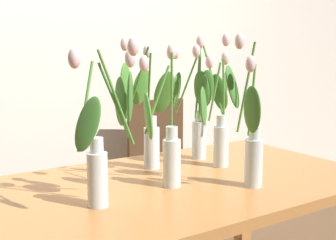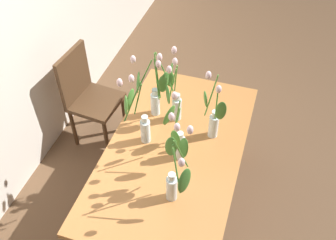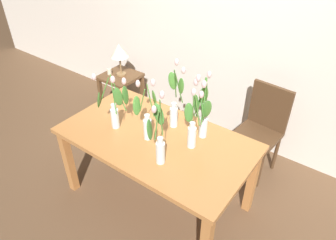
{
  "view_description": "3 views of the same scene",
  "coord_description": "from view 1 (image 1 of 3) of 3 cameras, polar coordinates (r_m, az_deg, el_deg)",
  "views": [
    {
      "loc": [
        -0.91,
        -1.36,
        1.24
      ],
      "look_at": [
        -0.08,
        -0.08,
        1.0
      ],
      "focal_mm": 46.13,
      "sensor_mm": 36.0,
      "label": 1
    },
    {
      "loc": [
        -1.62,
        -0.47,
        2.73
      ],
      "look_at": [
        0.05,
        0.06,
        0.97
      ],
      "focal_mm": 40.88,
      "sensor_mm": 36.0,
      "label": 2
    },
    {
      "loc": [
        1.28,
        -1.57,
        2.34
      ],
      "look_at": [
        0.08,
        0.05,
        0.92
      ],
      "focal_mm": 33.33,
      "sensor_mm": 36.0,
      "label": 3
    }
  ],
  "objects": [
    {
      "name": "dining_table",
      "position": [
        1.74,
        0.81,
        -10.96
      ],
      "size": [
        1.6,
        0.9,
        0.74
      ],
      "color": "#B7753D",
      "rests_on": "ground"
    },
    {
      "name": "room_wall_rear",
      "position": [
        2.85,
        -14.6,
        10.84
      ],
      "size": [
        9.0,
        0.1,
        2.7
      ],
      "primitive_type": "cube",
      "color": "silver",
      "rests_on": "ground"
    },
    {
      "name": "tulip_vase_2",
      "position": [
        1.61,
        -0.14,
        -2.63
      ],
      "size": [
        0.19,
        0.17,
        0.53
      ],
      "color": "silver",
      "rests_on": "dining_table"
    },
    {
      "name": "tulip_vase_0",
      "position": [
        2.0,
        4.25,
        1.38
      ],
      "size": [
        0.24,
        0.28,
        0.59
      ],
      "color": "silver",
      "rests_on": "dining_table"
    },
    {
      "name": "tulip_vase_1",
      "position": [
        1.92,
        6.68,
        -0.97
      ],
      "size": [
        0.19,
        0.14,
        0.51
      ],
      "color": "silver",
      "rests_on": "dining_table"
    },
    {
      "name": "tulip_vase_4",
      "position": [
        1.4,
        -8.42,
        -3.11
      ],
      "size": [
        0.27,
        0.21,
        0.55
      ],
      "color": "silver",
      "rests_on": "dining_table"
    },
    {
      "name": "tulip_vase_5",
      "position": [
        1.88,
        -2.94,
        -0.47
      ],
      "size": [
        0.18,
        0.17,
        0.57
      ],
      "color": "silver",
      "rests_on": "dining_table"
    },
    {
      "name": "tulip_vase_3",
      "position": [
        1.63,
        10.8,
        -2.36
      ],
      "size": [
        0.15,
        0.17,
        0.57
      ],
      "color": "silver",
      "rests_on": "dining_table"
    },
    {
      "name": "dining_chair",
      "position": [
        2.84,
        -0.69,
        -5.66
      ],
      "size": [
        0.43,
        0.43,
        0.93
      ],
      "color": "#4C331E",
      "rests_on": "ground"
    }
  ]
}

